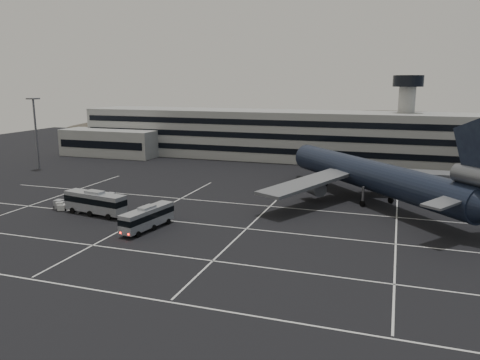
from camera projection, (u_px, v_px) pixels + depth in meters
name	position (u px, v px, depth m)	size (l,w,h in m)	color
ground	(165.00, 229.00, 72.43)	(260.00, 260.00, 0.00)	black
lane_markings	(173.00, 228.00, 72.80)	(90.00, 55.62, 0.01)	silver
terminal	(268.00, 135.00, 137.87)	(125.00, 26.00, 24.00)	gray
hills	(363.00, 154.00, 226.86)	(352.00, 180.00, 44.00)	#38332B
lightpole_left	(35.00, 124.00, 119.68)	(2.40, 2.40, 18.28)	slate
trijet_main	(373.00, 176.00, 86.73)	(42.39, 46.90, 18.08)	black
bus_near	(147.00, 217.00, 71.66)	(4.15, 10.73, 3.69)	gray
bus_far	(95.00, 202.00, 79.55)	(12.15, 4.65, 4.19)	gray
tug_a	(96.00, 198.00, 89.58)	(1.65, 2.17, 1.24)	beige
tug_b	(63.00, 206.00, 82.90)	(2.19, 2.74, 1.54)	beige
uld_cluster	(86.00, 201.00, 85.99)	(7.57, 10.99, 1.70)	#2D2D30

